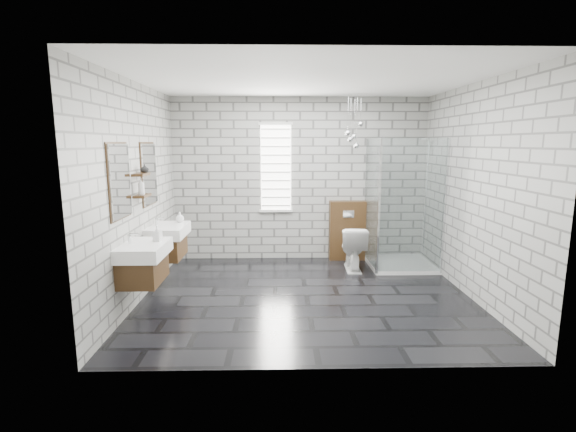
{
  "coord_description": "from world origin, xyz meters",
  "views": [
    {
      "loc": [
        -0.35,
        -5.17,
        1.96
      ],
      "look_at": [
        -0.23,
        0.35,
        0.99
      ],
      "focal_mm": 26.0,
      "sensor_mm": 36.0,
      "label": 1
    }
  ],
  "objects_px": {
    "vanity_left": "(141,252)",
    "cistern_panel": "(347,230)",
    "vanity_right": "(165,232)",
    "shower_enclosure": "(397,237)",
    "toilet": "(353,248)"
  },
  "relations": [
    {
      "from": "vanity_left",
      "to": "toilet",
      "type": "height_order",
      "value": "vanity_left"
    },
    {
      "from": "vanity_left",
      "to": "cistern_panel",
      "type": "bearing_deg",
      "value": 40.35
    },
    {
      "from": "vanity_right",
      "to": "cistern_panel",
      "type": "height_order",
      "value": "vanity_right"
    },
    {
      "from": "vanity_left",
      "to": "shower_enclosure",
      "type": "height_order",
      "value": "shower_enclosure"
    },
    {
      "from": "vanity_left",
      "to": "shower_enclosure",
      "type": "xyz_separation_m",
      "value": [
        3.41,
        1.78,
        -0.25
      ]
    },
    {
      "from": "vanity_left",
      "to": "cistern_panel",
      "type": "relative_size",
      "value": 1.57
    },
    {
      "from": "vanity_right",
      "to": "shower_enclosure",
      "type": "height_order",
      "value": "shower_enclosure"
    },
    {
      "from": "cistern_panel",
      "to": "toilet",
      "type": "height_order",
      "value": "cistern_panel"
    },
    {
      "from": "vanity_left",
      "to": "shower_enclosure",
      "type": "relative_size",
      "value": 0.77
    },
    {
      "from": "cistern_panel",
      "to": "shower_enclosure",
      "type": "relative_size",
      "value": 0.49
    },
    {
      "from": "vanity_left",
      "to": "cistern_panel",
      "type": "distance_m",
      "value": 3.56
    },
    {
      "from": "shower_enclosure",
      "to": "toilet",
      "type": "height_order",
      "value": "shower_enclosure"
    },
    {
      "from": "shower_enclosure",
      "to": "toilet",
      "type": "bearing_deg",
      "value": -175.8
    },
    {
      "from": "shower_enclosure",
      "to": "toilet",
      "type": "distance_m",
      "value": 0.72
    },
    {
      "from": "vanity_left",
      "to": "cistern_panel",
      "type": "xyz_separation_m",
      "value": [
        2.71,
        2.3,
        -0.26
      ]
    }
  ]
}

